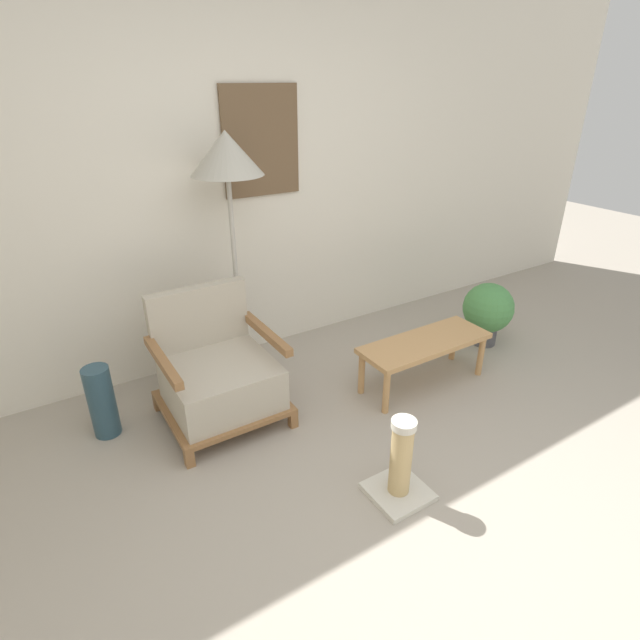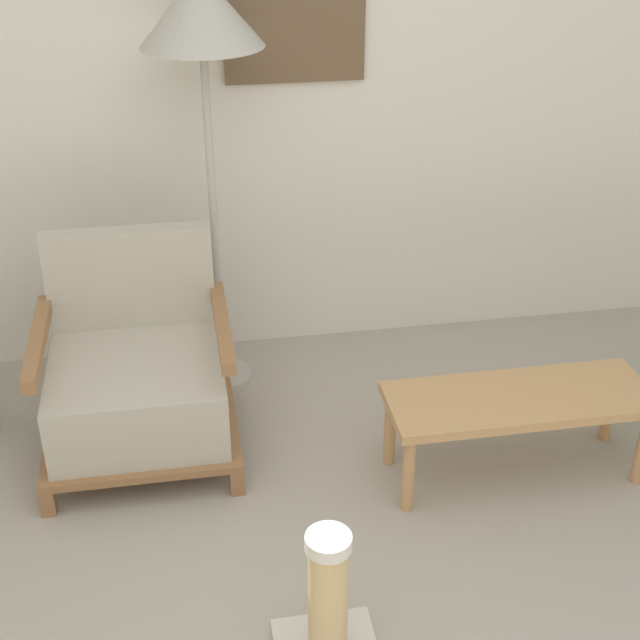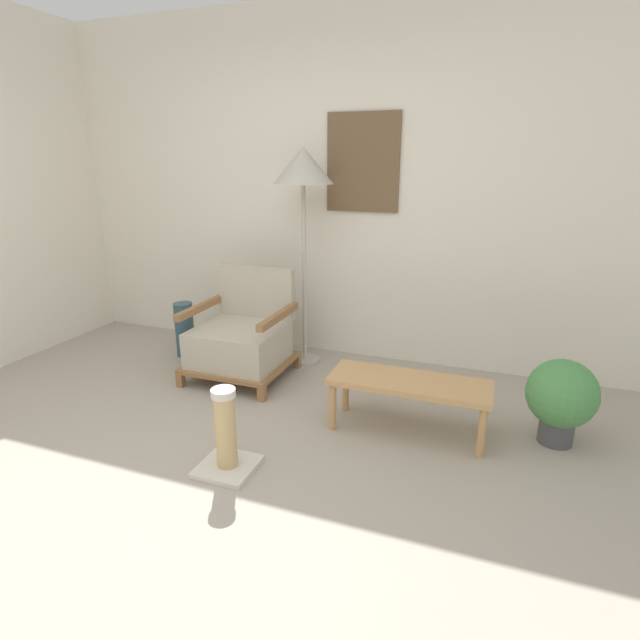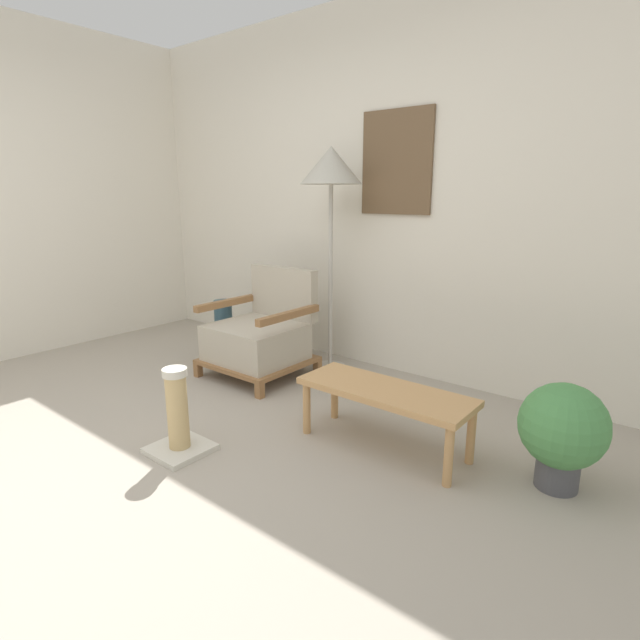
{
  "view_description": "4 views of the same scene",
  "coord_description": "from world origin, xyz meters",
  "px_view_note": "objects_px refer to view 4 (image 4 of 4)",
  "views": [
    {
      "loc": [
        -1.27,
        -0.98,
        1.94
      ],
      "look_at": [
        0.24,
        1.44,
        0.55
      ],
      "focal_mm": 28.0,
      "sensor_mm": 36.0,
      "label": 1
    },
    {
      "loc": [
        -0.23,
        -1.29,
        2.1
      ],
      "look_at": [
        0.24,
        1.44,
        0.55
      ],
      "focal_mm": 50.0,
      "sensor_mm": 36.0,
      "label": 2
    },
    {
      "loc": [
        1.35,
        -1.54,
        1.57
      ],
      "look_at": [
        0.24,
        1.44,
        0.55
      ],
      "focal_mm": 28.0,
      "sensor_mm": 36.0,
      "label": 3
    },
    {
      "loc": [
        2.18,
        -0.98,
        1.33
      ],
      "look_at": [
        0.24,
        1.44,
        0.55
      ],
      "focal_mm": 28.0,
      "sensor_mm": 36.0,
      "label": 4
    }
  ],
  "objects_px": {
    "armchair": "(260,336)",
    "floor_lamp": "(331,174)",
    "vase": "(224,326)",
    "scratching_post": "(178,421)",
    "potted_plant": "(563,430)",
    "coffee_table": "(385,397)"
  },
  "relations": [
    {
      "from": "floor_lamp",
      "to": "potted_plant",
      "type": "height_order",
      "value": "floor_lamp"
    },
    {
      "from": "armchair",
      "to": "scratching_post",
      "type": "distance_m",
      "value": 1.23
    },
    {
      "from": "armchair",
      "to": "vase",
      "type": "bearing_deg",
      "value": 162.86
    },
    {
      "from": "armchair",
      "to": "coffee_table",
      "type": "bearing_deg",
      "value": -16.51
    },
    {
      "from": "floor_lamp",
      "to": "vase",
      "type": "distance_m",
      "value": 1.61
    },
    {
      "from": "armchair",
      "to": "potted_plant",
      "type": "relative_size",
      "value": 1.55
    },
    {
      "from": "vase",
      "to": "floor_lamp",
      "type": "bearing_deg",
      "value": 12.79
    },
    {
      "from": "armchair",
      "to": "floor_lamp",
      "type": "xyz_separation_m",
      "value": [
        0.34,
        0.43,
        1.17
      ]
    },
    {
      "from": "armchair",
      "to": "floor_lamp",
      "type": "bearing_deg",
      "value": 51.75
    },
    {
      "from": "armchair",
      "to": "floor_lamp",
      "type": "height_order",
      "value": "floor_lamp"
    },
    {
      "from": "floor_lamp",
      "to": "coffee_table",
      "type": "xyz_separation_m",
      "value": [
        1.0,
        -0.82,
        -1.18
      ]
    },
    {
      "from": "vase",
      "to": "scratching_post",
      "type": "bearing_deg",
      "value": -48.41
    },
    {
      "from": "armchair",
      "to": "scratching_post",
      "type": "xyz_separation_m",
      "value": [
        0.51,
        -1.11,
        -0.12
      ]
    },
    {
      "from": "armchair",
      "to": "vase",
      "type": "height_order",
      "value": "armchair"
    },
    {
      "from": "potted_plant",
      "to": "scratching_post",
      "type": "height_order",
      "value": "potted_plant"
    },
    {
      "from": "floor_lamp",
      "to": "coffee_table",
      "type": "bearing_deg",
      "value": -39.49
    },
    {
      "from": "potted_plant",
      "to": "scratching_post",
      "type": "xyz_separation_m",
      "value": [
        -1.65,
        -0.9,
        -0.12
      ]
    },
    {
      "from": "coffee_table",
      "to": "potted_plant",
      "type": "distance_m",
      "value": 0.85
    },
    {
      "from": "vase",
      "to": "scratching_post",
      "type": "distance_m",
      "value": 1.76
    },
    {
      "from": "coffee_table",
      "to": "potted_plant",
      "type": "xyz_separation_m",
      "value": [
        0.83,
        0.18,
        -0.0
      ]
    },
    {
      "from": "floor_lamp",
      "to": "vase",
      "type": "bearing_deg",
      "value": -167.21
    },
    {
      "from": "vase",
      "to": "potted_plant",
      "type": "bearing_deg",
      "value": -8.39
    }
  ]
}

